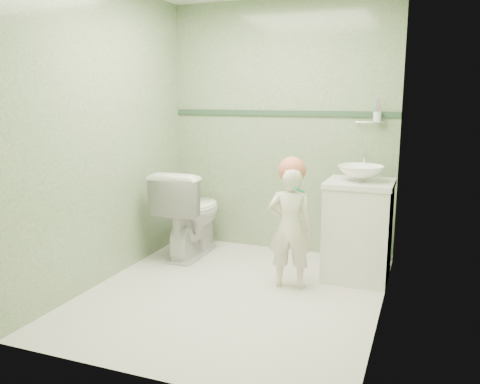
% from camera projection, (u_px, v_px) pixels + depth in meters
% --- Properties ---
extents(ground, '(2.50, 2.50, 0.00)m').
position_uv_depth(ground, '(233.00, 294.00, 3.84)').
color(ground, silver).
rests_on(ground, ground).
extents(room_shell, '(2.50, 2.54, 2.40)m').
position_uv_depth(room_shell, '(233.00, 139.00, 3.61)').
color(room_shell, gray).
rests_on(room_shell, ground).
extents(trim_stripe, '(2.20, 0.02, 0.05)m').
position_uv_depth(trim_stripe, '(281.00, 113.00, 4.72)').
color(trim_stripe, '#2D4A34').
rests_on(trim_stripe, room_shell).
extents(vanity, '(0.52, 0.50, 0.80)m').
position_uv_depth(vanity, '(358.00, 232.00, 4.11)').
color(vanity, white).
rests_on(vanity, ground).
extents(counter, '(0.54, 0.52, 0.04)m').
position_uv_depth(counter, '(360.00, 183.00, 4.03)').
color(counter, white).
rests_on(counter, vanity).
extents(basin, '(0.37, 0.37, 0.13)m').
position_uv_depth(basin, '(361.00, 173.00, 4.02)').
color(basin, white).
rests_on(basin, counter).
extents(faucet, '(0.03, 0.13, 0.18)m').
position_uv_depth(faucet, '(364.00, 161.00, 4.17)').
color(faucet, silver).
rests_on(faucet, counter).
extents(cup_holder, '(0.26, 0.07, 0.21)m').
position_uv_depth(cup_holder, '(376.00, 117.00, 4.35)').
color(cup_holder, silver).
rests_on(cup_holder, room_shell).
extents(toilet, '(0.48, 0.83, 0.84)m').
position_uv_depth(toilet, '(190.00, 212.00, 4.71)').
color(toilet, white).
rests_on(toilet, ground).
extents(toddler, '(0.39, 0.29, 0.98)m').
position_uv_depth(toddler, '(290.00, 228.00, 3.89)').
color(toddler, silver).
rests_on(toddler, ground).
extents(hair_cap, '(0.22, 0.22, 0.22)m').
position_uv_depth(hair_cap, '(292.00, 170.00, 3.83)').
color(hair_cap, '#C5694B').
rests_on(hair_cap, toddler).
extents(teal_toothbrush, '(0.11, 0.14, 0.08)m').
position_uv_depth(teal_toothbrush, '(299.00, 190.00, 3.69)').
color(teal_toothbrush, '#00815F').
rests_on(teal_toothbrush, toddler).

